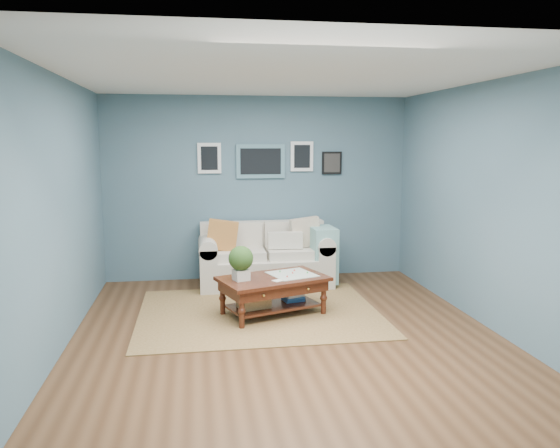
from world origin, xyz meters
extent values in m
plane|color=brown|center=(0.00, 0.00, 0.00)|extent=(5.00, 5.00, 0.00)
plane|color=white|center=(0.00, 0.00, 2.70)|extent=(5.00, 5.00, 0.00)
cube|color=#43606E|center=(0.00, 2.50, 1.35)|extent=(4.50, 0.02, 2.70)
cube|color=#43606E|center=(0.00, -2.50, 1.35)|extent=(4.50, 0.02, 2.70)
cube|color=#43606E|center=(-2.25, 0.00, 1.35)|extent=(0.02, 5.00, 2.70)
cube|color=#43606E|center=(2.25, 0.00, 1.35)|extent=(0.02, 5.00, 2.70)
cube|color=slate|center=(0.04, 2.48, 1.75)|extent=(0.72, 0.03, 0.50)
cube|color=black|center=(0.04, 2.46, 1.75)|extent=(0.60, 0.01, 0.38)
cube|color=white|center=(-0.71, 2.48, 1.80)|extent=(0.34, 0.03, 0.44)
cube|color=white|center=(0.66, 2.48, 1.82)|extent=(0.34, 0.03, 0.44)
cube|color=black|center=(1.12, 2.48, 1.72)|extent=(0.30, 0.03, 0.34)
cube|color=brown|center=(-0.20, 0.72, 0.01)|extent=(2.85, 2.28, 0.01)
cube|color=beige|center=(0.04, 1.99, 0.20)|extent=(1.39, 0.86, 0.41)
cube|color=beige|center=(0.04, 2.32, 0.64)|extent=(1.81, 0.21, 0.47)
cube|color=beige|center=(-0.77, 1.99, 0.30)|extent=(0.23, 0.86, 0.60)
cube|color=beige|center=(0.85, 1.99, 0.30)|extent=(0.23, 0.86, 0.60)
cylinder|color=beige|center=(-0.77, 1.99, 0.60)|extent=(0.25, 0.86, 0.25)
cylinder|color=beige|center=(0.85, 1.99, 0.60)|extent=(0.25, 0.86, 0.25)
cube|color=beige|center=(-0.33, 1.93, 0.47)|extent=(0.70, 0.55, 0.13)
cube|color=beige|center=(0.41, 1.93, 0.47)|extent=(0.70, 0.55, 0.13)
cube|color=beige|center=(-0.33, 2.20, 0.71)|extent=(0.70, 0.12, 0.35)
cube|color=beige|center=(0.41, 2.20, 0.71)|extent=(0.70, 0.12, 0.35)
cube|color=orange|center=(-0.57, 1.94, 0.75)|extent=(0.47, 0.17, 0.46)
cube|color=beige|center=(0.62, 2.01, 0.75)|extent=(0.46, 0.18, 0.45)
cube|color=beige|center=(0.31, 1.89, 0.66)|extent=(0.49, 0.12, 0.23)
cube|color=#77AAA7|center=(0.85, 1.87, 0.45)|extent=(0.33, 0.54, 0.78)
cube|color=black|center=(-0.04, 0.63, 0.44)|extent=(1.40, 1.08, 0.04)
cube|color=black|center=(-0.04, 0.63, 0.36)|extent=(1.29, 0.98, 0.12)
cube|color=black|center=(-0.04, 0.63, 0.12)|extent=(1.16, 0.85, 0.03)
sphere|color=gold|center=(-0.21, 0.23, 0.36)|extent=(0.03, 0.03, 0.03)
sphere|color=gold|center=(0.34, 0.42, 0.36)|extent=(0.03, 0.03, 0.03)
cylinder|color=black|center=(-0.45, 0.20, 0.21)|extent=(0.06, 0.06, 0.42)
cylinder|color=black|center=(0.55, 0.55, 0.21)|extent=(0.06, 0.06, 0.42)
cylinder|color=black|center=(-0.64, 0.72, 0.21)|extent=(0.06, 0.06, 0.42)
cylinder|color=black|center=(0.37, 1.07, 0.21)|extent=(0.06, 0.06, 0.42)
cube|color=silver|center=(-0.43, 0.55, 0.52)|extent=(0.21, 0.21, 0.12)
sphere|color=#2B491C|center=(-0.43, 0.55, 0.72)|extent=(0.29, 0.29, 0.29)
cube|color=beige|center=(0.20, 0.72, 0.46)|extent=(0.63, 0.63, 0.01)
cube|color=#A98753|center=(-0.29, 0.55, 0.23)|extent=(0.41, 0.35, 0.20)
cube|color=#265595|center=(0.22, 0.75, 0.19)|extent=(0.29, 0.26, 0.11)
camera|label=1|loc=(-0.93, -5.56, 2.05)|focal=35.00mm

